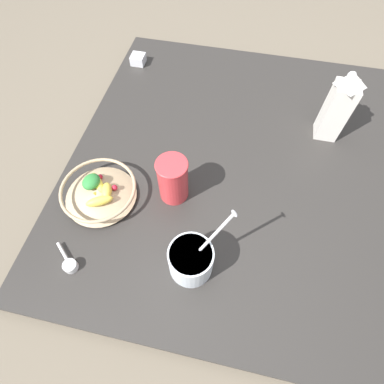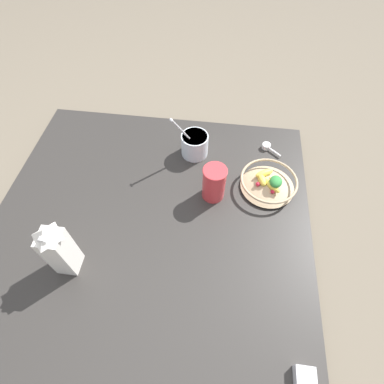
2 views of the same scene
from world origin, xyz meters
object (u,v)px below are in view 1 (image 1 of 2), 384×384
fruit_bowl (99,191)px  milk_carton (338,107)px  spice_jar (138,60)px  yogurt_tub (191,260)px  drinking_cup (173,179)px

fruit_bowl → milk_carton: 0.78m
fruit_bowl → milk_carton: (-0.66, -0.41, 0.09)m
fruit_bowl → spice_jar: size_ratio=4.10×
fruit_bowl → yogurt_tub: (-0.31, 0.15, 0.02)m
yogurt_tub → drinking_cup: size_ratio=1.57×
fruit_bowl → drinking_cup: (-0.21, -0.06, 0.04)m
fruit_bowl → spice_jar: 0.65m
yogurt_tub → spice_jar: bearing=-63.4°
spice_jar → fruit_bowl: bearing=97.8°
drinking_cup → spice_jar: 0.66m
fruit_bowl → spice_jar: fruit_bowl is taller
milk_carton → fruit_bowl: bearing=31.8°
fruit_bowl → drinking_cup: bearing=-163.9°
milk_carton → spice_jar: size_ratio=4.45×
fruit_bowl → drinking_cup: size_ratio=1.49×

